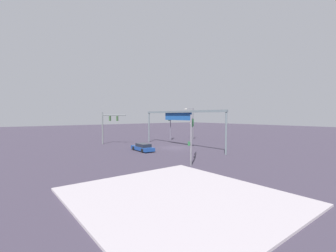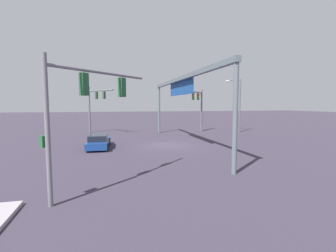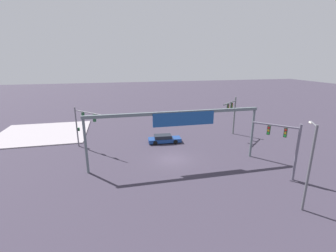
# 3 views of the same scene
# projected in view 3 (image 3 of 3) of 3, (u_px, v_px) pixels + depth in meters

# --- Properties ---
(ground_plane) EXTENTS (210.92, 210.92, 0.00)m
(ground_plane) POSITION_uv_depth(u_px,v_px,m) (173.00, 159.00, 29.24)
(ground_plane) COLOR #362F3E
(sidewalk_corner) EXTENTS (14.22, 13.04, 0.15)m
(sidewalk_corner) POSITION_uv_depth(u_px,v_px,m) (43.00, 133.00, 39.28)
(sidewalk_corner) COLOR #9C939A
(sidewalk_corner) RESTS_ON ground
(traffic_signal_near_corner) EXTENTS (3.78, 3.31, 6.23)m
(traffic_signal_near_corner) POSITION_uv_depth(u_px,v_px,m) (232.00, 111.00, 37.27)
(traffic_signal_near_corner) COLOR slate
(traffic_signal_near_corner) RESTS_ON ground
(traffic_signal_opposite_side) EXTENTS (3.35, 3.42, 6.00)m
(traffic_signal_opposite_side) POSITION_uv_depth(u_px,v_px,m) (287.00, 141.00, 23.65)
(traffic_signal_opposite_side) COLOR slate
(traffic_signal_opposite_side) RESTS_ON ground
(traffic_signal_cross_street) EXTENTS (3.93, 4.43, 5.72)m
(traffic_signal_cross_street) POSITION_uv_depth(u_px,v_px,m) (83.00, 121.00, 31.75)
(traffic_signal_cross_street) COLOR slate
(traffic_signal_cross_street) RESTS_ON ground
(streetlamp_curved_arm) EXTENTS (1.25, 1.90, 7.34)m
(streetlamp_curved_arm) POSITION_uv_depth(u_px,v_px,m) (310.00, 162.00, 18.45)
(streetlamp_curved_arm) COLOR #595960
(streetlamp_curved_arm) RESTS_ON ground
(overhead_sign_gantry) EXTENTS (20.31, 0.43, 6.45)m
(overhead_sign_gantry) POSITION_uv_depth(u_px,v_px,m) (178.00, 120.00, 26.47)
(overhead_sign_gantry) COLOR slate
(overhead_sign_gantry) RESTS_ON ground
(sedan_car_approaching) EXTENTS (4.94, 2.06, 1.21)m
(sedan_car_approaching) POSITION_uv_depth(u_px,v_px,m) (164.00, 139.00, 34.95)
(sedan_car_approaching) COLOR navy
(sedan_car_approaching) RESTS_ON ground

